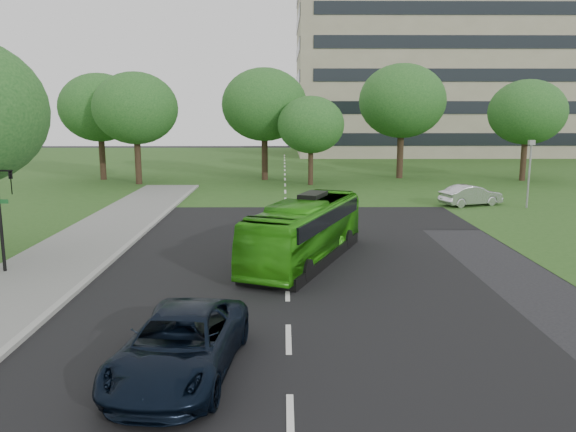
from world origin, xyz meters
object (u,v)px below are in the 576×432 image
Objects in this scene: tree_park_e at (527,112)px; tree_park_f at (99,108)px; tree_park_a at (136,108)px; tree_park_d at (402,101)px; suv at (180,345)px; bus at (305,231)px; tree_park_b at (264,105)px; traffic_light at (3,208)px; sedan at (471,195)px; tree_park_c at (311,125)px; camera_pole at (530,165)px; office_building at (439,65)px.

tree_park_e is 37.14m from tree_park_f.
tree_park_d reaches higher than tree_park_a.
tree_park_e is at bearing 63.91° from suv.
tree_park_b is at bearing 117.45° from bus.
traffic_light is at bearing -124.12° from tree_park_d.
tree_park_f is at bearing 141.86° from tree_park_a.
bus is (16.97, -27.87, -5.08)m from tree_park_f.
tree_park_c is at bearing 23.15° from sedan.
tree_park_c is 17.59m from camera_pole.
traffic_light is (-22.33, -15.51, 1.87)m from sedan.
tree_park_f reaches higher than sedan.
tree_park_a is 1.27× the size of tree_park_c.
tree_park_d is 1.17× the size of tree_park_e.
office_building is at bearing 45.76° from tree_park_a.
bus is (-9.71, -28.82, -5.66)m from tree_park_d.
tree_park_f reaches higher than tree_park_a.
camera_pole is at bearing -127.77° from sedan.
tree_park_f is 33.02m from bus.
tree_park_b is 38.13m from suv.
office_building reaches higher than tree_park_e.
camera_pole is (14.44, 12.55, 1.50)m from bus.
suv is at bearing -85.74° from bus.
tree_park_d is at bearing 10.10° from tree_park_a.
sedan is 27.71m from suv.
tree_park_f is 30.59m from traffic_light.
office_building is 48.84m from sedan.
tree_park_f reaches higher than camera_pole.
tree_park_d is 41.43m from suv.
suv is (-3.25, -10.04, -0.52)m from bus.
tree_park_a is 14.46m from tree_park_c.
tree_park_f reaches higher than tree_park_e.
tree_park_f is 35.12m from camera_pole.
tree_park_b is 28.25m from bus.
suv is (-12.96, -38.86, -6.18)m from tree_park_d.
tree_park_e is 15.74m from camera_pole.
sedan is (-8.93, -13.28, -5.26)m from tree_park_e.
office_building reaches higher than suv.
tree_park_c is at bearing -11.55° from tree_park_f.
tree_park_d is at bearing 5.53° from tree_park_b.
tree_park_d is at bearing 169.41° from tree_park_e.
tree_park_f is 1.04× the size of bus.
tree_park_f is at bearing 143.53° from bus.
tree_park_e is 1.66× the size of suv.
suv is (-14.47, -23.63, 0.06)m from sedan.
suv is 1.23× the size of camera_pole.
tree_park_b is 1.34× the size of tree_park_c.
tree_park_d is 2.52× the size of sedan.
traffic_light is at bearing -106.17° from tree_park_b.
bus is at bearing -58.66° from tree_park_f.
traffic_light is at bearing -148.02° from bus.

